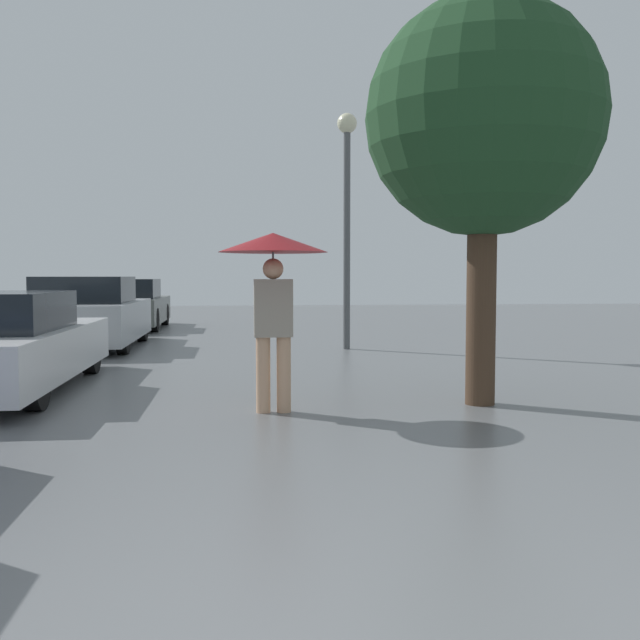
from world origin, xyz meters
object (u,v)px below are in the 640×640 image
Objects in this scene: pedestrian at (273,267)px; street_lamp at (347,190)px; parked_car_farthest at (130,306)px; tree at (484,120)px; parked_car_third at (87,315)px.

pedestrian is 6.32m from street_lamp.
street_lamp is (4.72, -5.64, 2.32)m from parked_car_farthest.
parked_car_third is at bearing 129.18° from tree.
pedestrian is 0.41× the size of street_lamp.
pedestrian reaches higher than parked_car_third.
parked_car_farthest is 12.75m from tree.
parked_car_third is 0.96× the size of tree.
street_lamp is (-0.53, 5.73, -0.05)m from tree.
parked_car_third is at bearing -90.68° from parked_car_farthest.
parked_car_farthest is 0.95× the size of tree.
tree is at bearing -50.82° from parked_car_third.
street_lamp is at bearing 95.30° from tree.
tree is (5.31, -6.51, 2.33)m from parked_car_third.
street_lamp is (1.65, 5.92, 1.46)m from pedestrian.
street_lamp is at bearing -9.32° from parked_car_third.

